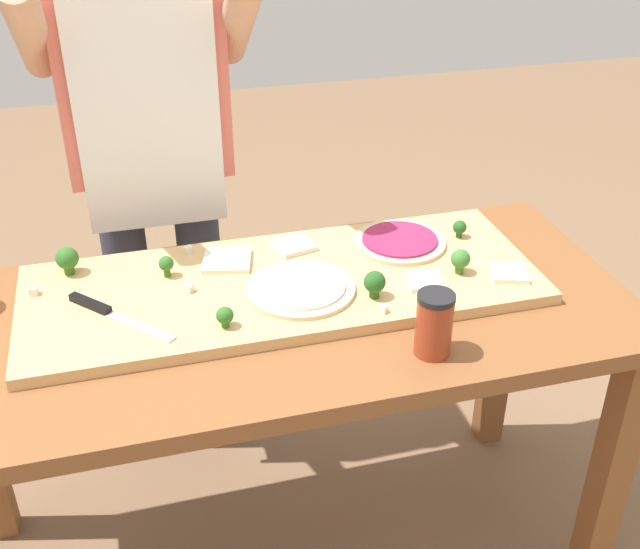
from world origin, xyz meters
TOP-DOWN VIEW (x-y plane):
  - prep_table at (0.00, 0.00)m, footprint 1.56×0.68m
  - cutting_board at (0.03, 0.07)m, footprint 1.14×0.43m
  - chefs_knife at (-0.35, 0.04)m, footprint 0.21×0.22m
  - pizza_whole_white_garlic at (0.06, 0.02)m, footprint 0.24×0.24m
  - pizza_whole_beet_magenta at (0.34, 0.16)m, footprint 0.22×0.22m
  - pizza_slice_near_right at (-0.07, 0.18)m, footprint 0.13×0.13m
  - pizza_slice_far_right at (0.53, -0.04)m, footprint 0.10×0.10m
  - pizza_slice_far_left at (0.09, 0.21)m, footprint 0.11×0.11m
  - pizza_slice_center at (0.33, -0.03)m, footprint 0.09×0.09m
  - broccoli_floret_back_left at (0.42, 0.00)m, footprint 0.04×0.04m
  - broccoli_floret_front_right at (-0.21, 0.16)m, footprint 0.03×0.03m
  - broccoli_floret_front_mid at (0.21, -0.05)m, footprint 0.05×0.05m
  - broccoli_floret_front_left at (-0.12, -0.07)m, footprint 0.04×0.04m
  - broccoli_floret_back_mid at (-0.42, 0.23)m, footprint 0.05×0.05m
  - broccoli_floret_back_right at (0.49, 0.16)m, footprint 0.03×0.03m
  - cheese_crumble_a at (-0.17, 0.08)m, footprint 0.02×0.02m
  - cheese_crumble_b at (-0.15, 0.25)m, footprint 0.02×0.02m
  - cheese_crumble_c at (-0.50, 0.15)m, footprint 0.02×0.02m
  - cheese_crumble_d at (0.21, -0.11)m, footprint 0.02×0.02m
  - sauce_jar at (0.26, -0.23)m, footprint 0.07×0.07m
  - cook_center at (-0.20, 0.54)m, footprint 0.54×0.39m

SIDE VIEW (x-z plane):
  - prep_table at x=0.00m, z-range 0.27..1.05m
  - cutting_board at x=0.03m, z-range 0.78..0.81m
  - pizza_slice_near_right at x=-0.07m, z-range 0.81..0.82m
  - pizza_slice_far_right at x=0.53m, z-range 0.81..0.82m
  - pizza_slice_far_left at x=0.09m, z-range 0.81..0.82m
  - pizza_slice_center at x=0.33m, z-range 0.81..0.82m
  - chefs_knife at x=-0.35m, z-range 0.80..0.82m
  - pizza_whole_beet_magenta at x=0.34m, z-range 0.80..0.82m
  - pizza_whole_white_garlic at x=0.06m, z-range 0.80..0.82m
  - cheese_crumble_d at x=0.21m, z-range 0.81..0.82m
  - cheese_crumble_b at x=-0.15m, z-range 0.81..0.82m
  - cheese_crumble_a at x=-0.17m, z-range 0.81..0.82m
  - cheese_crumble_c at x=-0.50m, z-range 0.81..0.82m
  - broccoli_floret_back_right at x=0.49m, z-range 0.81..0.85m
  - broccoli_floret_front_left at x=-0.12m, z-range 0.81..0.85m
  - broccoli_floret_front_right at x=-0.21m, z-range 0.81..0.86m
  - broccoli_floret_back_left at x=0.42m, z-range 0.81..0.87m
  - broccoli_floret_front_mid at x=0.21m, z-range 0.81..0.87m
  - broccoli_floret_back_mid at x=-0.42m, z-range 0.81..0.87m
  - sauce_jar at x=0.26m, z-range 0.78..0.91m
  - cook_center at x=-0.20m, z-range 0.16..1.83m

